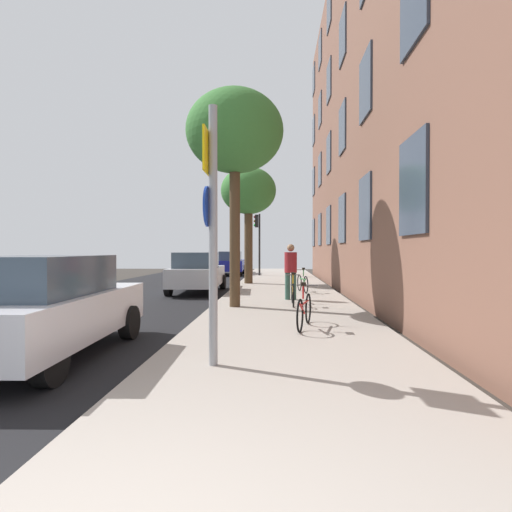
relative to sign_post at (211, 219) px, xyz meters
name	(u,v)px	position (x,y,z in m)	size (l,w,h in m)	color
ground_plane	(197,292)	(-2.38, 11.02, -2.14)	(41.80, 41.80, 0.00)	#332D28
road_asphalt	(146,292)	(-4.48, 11.02, -2.14)	(7.00, 38.00, 0.01)	black
sidewalk	(282,291)	(1.12, 11.02, -2.08)	(4.20, 38.00, 0.12)	#9E9389
building_facade	(350,100)	(3.72, 10.52, 5.41)	(0.56, 27.00, 15.06)	brown
sign_post	(211,219)	(0.00, 0.00, 0.00)	(0.16, 0.60, 3.59)	gray
traffic_light	(258,233)	(-0.29, 20.43, 0.64)	(0.43, 0.24, 3.90)	black
tree_near	(235,133)	(-0.28, 5.93, 2.87)	(2.75, 2.75, 6.12)	#4C3823
tree_far	(248,192)	(-0.46, 14.17, 2.36)	(2.66, 2.66, 5.61)	#4C3823
bicycle_0	(304,310)	(1.47, 2.81, -1.65)	(0.54, 1.67, 0.95)	black
bicycle_1	(293,292)	(1.37, 6.32, -1.65)	(0.42, 1.67, 0.96)	black
bicycle_2	(303,283)	(1.89, 10.07, -1.66)	(0.47, 1.63, 0.94)	black
pedestrian_0	(291,268)	(1.35, 7.67, -1.00)	(0.56, 0.56, 1.79)	#33594C
car_0	(47,306)	(-2.72, 0.64, -1.30)	(1.91, 4.39, 1.62)	silver
car_1	(197,272)	(-2.29, 10.74, -1.30)	(2.03, 4.42, 1.62)	#B7B7BC
car_2	(231,263)	(-2.28, 22.74, -1.30)	(1.93, 4.57, 1.62)	navy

